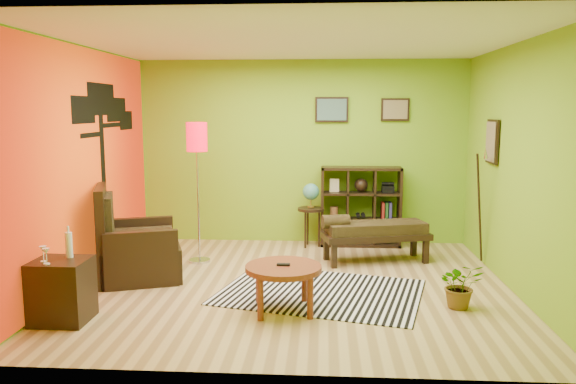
# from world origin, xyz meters

# --- Properties ---
(ground) EXTENTS (5.00, 5.00, 0.00)m
(ground) POSITION_xyz_m (0.00, 0.00, 0.00)
(ground) COLOR tan
(ground) RESTS_ON ground
(room_shell) EXTENTS (5.04, 4.54, 2.82)m
(room_shell) POSITION_xyz_m (-0.09, 0.01, 1.80)
(room_shell) COLOR #76AB1D
(room_shell) RESTS_ON ground
(zebra_rug) EXTENTS (2.53, 2.08, 0.01)m
(zebra_rug) POSITION_xyz_m (0.31, -0.24, 0.01)
(zebra_rug) COLOR silver
(zebra_rug) RESTS_ON ground
(coffee_table) EXTENTS (0.78, 0.78, 0.50)m
(coffee_table) POSITION_xyz_m (-0.06, -0.85, 0.41)
(coffee_table) COLOR maroon
(coffee_table) RESTS_ON ground
(armchair) EXTENTS (1.20, 1.19, 1.15)m
(armchair) POSITION_xyz_m (-1.97, 0.17, 0.35)
(armchair) COLOR black
(armchair) RESTS_ON ground
(side_cabinet) EXTENTS (0.52, 0.47, 0.93)m
(side_cabinet) POSITION_xyz_m (-2.20, -1.26, 0.31)
(side_cabinet) COLOR black
(side_cabinet) RESTS_ON ground
(floor_lamp) EXTENTS (0.28, 0.28, 1.89)m
(floor_lamp) POSITION_xyz_m (-1.34, 0.95, 1.53)
(floor_lamp) COLOR silver
(floor_lamp) RESTS_ON ground
(globe_table) EXTENTS (0.39, 0.39, 0.96)m
(globe_table) POSITION_xyz_m (0.15, 1.91, 0.73)
(globe_table) COLOR black
(globe_table) RESTS_ON ground
(cube_shelf) EXTENTS (1.20, 0.35, 1.20)m
(cube_shelf) POSITION_xyz_m (0.91, 2.03, 0.60)
(cube_shelf) COLOR black
(cube_shelf) RESTS_ON ground
(bench) EXTENTS (1.52, 0.84, 0.67)m
(bench) POSITION_xyz_m (1.01, 1.11, 0.43)
(bench) COLOR black
(bench) RESTS_ON ground
(potted_plant) EXTENTS (0.47, 0.52, 0.38)m
(potted_plant) POSITION_xyz_m (1.77, -0.63, 0.19)
(potted_plant) COLOR #26661E
(potted_plant) RESTS_ON ground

